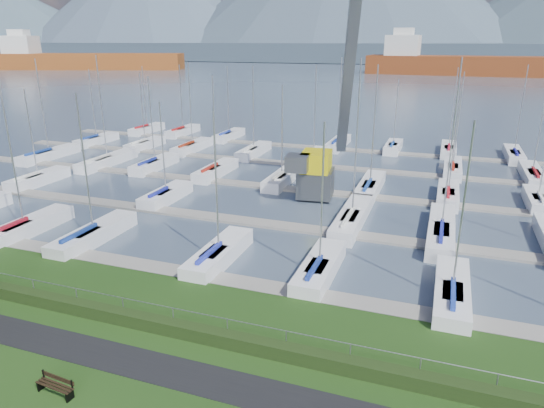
% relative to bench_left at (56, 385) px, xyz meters
% --- Properties ---
extents(path, '(160.00, 2.00, 0.04)m').
position_rel_bench_left_xyz_m(path, '(3.11, 2.84, -0.41)').
color(path, black).
rests_on(path, grass).
extents(water, '(800.00, 540.00, 0.20)m').
position_rel_bench_left_xyz_m(water, '(3.11, 265.84, -0.82)').
color(water, '#465466').
extents(hedge, '(80.00, 0.70, 0.70)m').
position_rel_bench_left_xyz_m(hedge, '(3.11, 5.44, -0.07)').
color(hedge, '#1F3012').
rests_on(hedge, grass).
extents(fence, '(80.00, 0.04, 0.04)m').
position_rel_bench_left_xyz_m(fence, '(3.11, 5.84, 0.78)').
color(fence, gray).
rests_on(fence, grass).
extents(foothill, '(900.00, 80.00, 12.00)m').
position_rel_bench_left_xyz_m(foothill, '(3.11, 335.84, 5.58)').
color(foothill, '#3C4A58').
rests_on(foothill, water).
extents(docks, '(90.00, 41.60, 0.25)m').
position_rel_bench_left_xyz_m(docks, '(3.11, 31.84, -0.64)').
color(docks, gray).
rests_on(docks, water).
extents(bench_left, '(1.83, 0.57, 0.85)m').
position_rel_bench_left_xyz_m(bench_left, '(0.00, 0.00, 0.00)').
color(bench_left, black).
rests_on(bench_left, grass).
extents(crane, '(6.20, 13.23, 22.35)m').
position_rel_bench_left_xyz_m(crane, '(3.55, 31.26, 4.91)').
color(crane, '#505357').
rests_on(crane, water).
extents(cargo_ship_west, '(95.83, 48.34, 21.50)m').
position_rel_bench_left_xyz_m(cargo_ship_west, '(-165.19, 196.35, 3.16)').
color(cargo_ship_west, brown).
rests_on(cargo_ship_west, water).
extents(cargo_ship_mid, '(96.49, 21.92, 21.50)m').
position_rel_bench_left_xyz_m(cargo_ship_mid, '(21.76, 217.00, 3.16)').
color(cargo_ship_mid, brown).
rests_on(cargo_ship_mid, water).
extents(sailboat_fleet, '(75.48, 49.38, 13.42)m').
position_rel_bench_left_xyz_m(sailboat_fleet, '(1.11, 33.91, 4.99)').
color(sailboat_fleet, white).
rests_on(sailboat_fleet, water).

